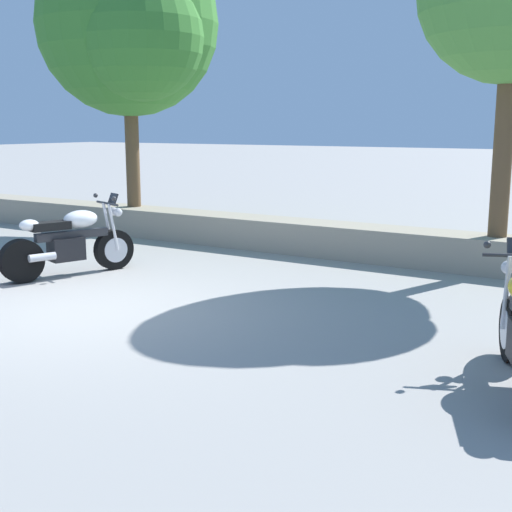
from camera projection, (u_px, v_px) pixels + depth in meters
name	position (u px, v px, depth m)	size (l,w,h in m)	color
ground_plane	(77.00, 310.00, 8.21)	(120.00, 120.00, 0.00)	gray
stone_wall	(276.00, 234.00, 12.17)	(36.00, 0.80, 0.55)	gray
motorcycle_white_near_left	(71.00, 243.00, 10.01)	(0.96, 2.00, 1.18)	black
leafy_tree_far_left	(131.00, 28.00, 13.13)	(3.74, 3.56, 5.37)	brown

